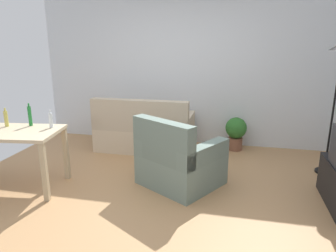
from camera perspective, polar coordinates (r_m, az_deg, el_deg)
name	(u,v)px	position (r m, az deg, el deg)	size (l,w,h in m)	color
ground_plane	(151,196)	(3.93, -3.08, -12.61)	(5.20, 4.40, 0.02)	tan
wall_rear	(183,68)	(5.63, 2.80, 10.51)	(5.20, 0.10, 2.70)	silver
couch	(144,132)	(5.37, -4.33, -1.10)	(1.61, 0.84, 0.92)	beige
desk	(10,139)	(4.33, -26.93, -2.14)	(1.28, 0.85, 0.76)	#C6B28E
potted_plant	(236,131)	(5.44, 12.33, -0.95)	(0.36, 0.36, 0.57)	brown
armchair	(178,162)	(4.05, 1.89, -6.54)	(1.20, 1.18, 0.92)	slate
bottle_squat	(6,118)	(4.50, -27.56, 1.24)	(0.05, 0.05, 0.24)	#BCB24C
bottle_green	(30,116)	(4.39, -23.98, 1.73)	(0.04, 0.04, 0.30)	#1E722D
bottle_clear	(51,120)	(4.20, -20.68, 1.03)	(0.05, 0.05, 0.23)	silver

